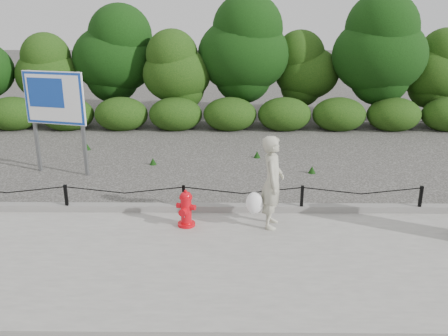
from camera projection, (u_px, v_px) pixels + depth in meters
The scene contains 8 objects.
ground at pixel (184, 215), 10.15m from camera, with size 90.00×90.00×0.00m, color #2D2B28.
sidewalk at pixel (174, 260), 8.24m from camera, with size 14.00×4.00×0.08m, color gray.
curb at pixel (184, 208), 10.15m from camera, with size 14.00×0.22×0.14m, color slate.
chain_barrier at pixel (184, 195), 10.01m from camera, with size 10.06×0.06×0.60m.
treeline at pixel (224, 58), 17.85m from camera, with size 19.96×3.70×4.72m.
fire_hydrant at pixel (186, 209), 9.36m from camera, with size 0.45×0.45×0.75m.
pedestrian at pixel (271, 183), 9.18m from camera, with size 0.79×0.73×1.85m.
advertising_sign at pixel (55, 103), 12.16m from camera, with size 1.66×0.52×2.72m.
Camera 1 is at (0.94, -9.31, 4.16)m, focal length 38.00 mm.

